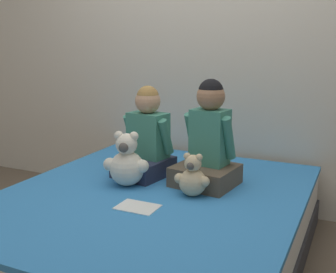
{
  "coord_description": "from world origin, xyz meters",
  "views": [
    {
      "loc": [
        1.02,
        -1.97,
        1.22
      ],
      "look_at": [
        0.0,
        0.21,
        0.68
      ],
      "focal_mm": 45.0,
      "sensor_mm": 36.0,
      "label": 1
    }
  ],
  "objects_px": {
    "child_on_right": "(208,142)",
    "bed": "(152,226)",
    "teddy_bear_held_by_right_child": "(193,178)",
    "sign_card": "(138,207)",
    "teddy_bear_held_by_left_child": "(127,163)",
    "child_on_left": "(146,139)"
  },
  "relations": [
    {
      "from": "child_on_right",
      "to": "teddy_bear_held_by_left_child",
      "type": "distance_m",
      "value": 0.49
    },
    {
      "from": "bed",
      "to": "child_on_left",
      "type": "relative_size",
      "value": 3.34
    },
    {
      "from": "bed",
      "to": "sign_card",
      "type": "xyz_separation_m",
      "value": [
        0.03,
        -0.22,
        0.2
      ]
    },
    {
      "from": "bed",
      "to": "child_on_left",
      "type": "bearing_deg",
      "value": 122.97
    },
    {
      "from": "teddy_bear_held_by_left_child",
      "to": "sign_card",
      "type": "distance_m",
      "value": 0.37
    },
    {
      "from": "child_on_left",
      "to": "bed",
      "type": "bearing_deg",
      "value": -47.02
    },
    {
      "from": "child_on_right",
      "to": "teddy_bear_held_by_right_child",
      "type": "relative_size",
      "value": 2.58
    },
    {
      "from": "bed",
      "to": "teddy_bear_held_by_right_child",
      "type": "relative_size",
      "value": 7.83
    },
    {
      "from": "child_on_left",
      "to": "child_on_right",
      "type": "height_order",
      "value": "child_on_right"
    },
    {
      "from": "child_on_left",
      "to": "sign_card",
      "type": "bearing_deg",
      "value": -56.94
    },
    {
      "from": "bed",
      "to": "teddy_bear_held_by_right_child",
      "type": "bearing_deg",
      "value": 14.36
    },
    {
      "from": "teddy_bear_held_by_right_child",
      "to": "sign_card",
      "type": "xyz_separation_m",
      "value": [
        -0.19,
        -0.27,
        -0.1
      ]
    },
    {
      "from": "teddy_bear_held_by_left_child",
      "to": "teddy_bear_held_by_right_child",
      "type": "xyz_separation_m",
      "value": [
        0.41,
        0.0,
        -0.04
      ]
    },
    {
      "from": "teddy_bear_held_by_right_child",
      "to": "sign_card",
      "type": "bearing_deg",
      "value": -127.36
    },
    {
      "from": "child_on_right",
      "to": "teddy_bear_held_by_left_child",
      "type": "height_order",
      "value": "child_on_right"
    },
    {
      "from": "child_on_right",
      "to": "bed",
      "type": "bearing_deg",
      "value": -120.36
    },
    {
      "from": "bed",
      "to": "teddy_bear_held_by_left_child",
      "type": "height_order",
      "value": "teddy_bear_held_by_left_child"
    },
    {
      "from": "child_on_right",
      "to": "teddy_bear_held_by_left_child",
      "type": "relative_size",
      "value": 1.91
    },
    {
      "from": "teddy_bear_held_by_right_child",
      "to": "sign_card",
      "type": "relative_size",
      "value": 1.14
    },
    {
      "from": "teddy_bear_held_by_left_child",
      "to": "teddy_bear_held_by_right_child",
      "type": "relative_size",
      "value": 1.35
    },
    {
      "from": "bed",
      "to": "teddy_bear_held_by_left_child",
      "type": "bearing_deg",
      "value": 164.85
    },
    {
      "from": "teddy_bear_held_by_left_child",
      "to": "teddy_bear_held_by_right_child",
      "type": "distance_m",
      "value": 0.41
    }
  ]
}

